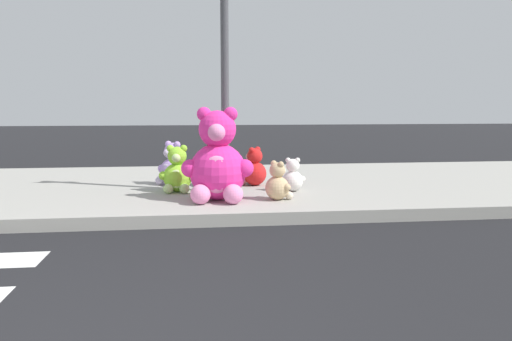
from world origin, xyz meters
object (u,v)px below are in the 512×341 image
plush_white (293,178)px  plush_tan (278,184)px  sign_pole (225,67)px  plush_pink_large (218,163)px  plush_red (254,170)px  plush_teal (212,170)px  plush_lavender (172,167)px  plush_lime (177,173)px

plush_white → plush_tan: plush_tan is taller
sign_pole → plush_pink_large: (-0.13, -0.58, -1.23)m
plush_red → plush_white: bearing=-49.6°
sign_pole → plush_teal: sign_pole is taller
plush_pink_large → plush_lavender: bearing=115.7°
plush_lavender → plush_red: bearing=-9.4°
plush_pink_large → plush_white: (1.07, 0.54, -0.28)m
plush_white → plush_teal: plush_teal is taller
plush_teal → plush_pink_large: bearing=-88.1°
sign_pole → plush_lavender: size_ratio=4.86×
plush_pink_large → plush_lavender: (-0.63, 1.31, -0.21)m
plush_white → plush_lime: bearing=175.3°
plush_pink_large → plush_lime: plush_pink_large is taller
plush_pink_large → plush_tan: 0.81m
plush_pink_large → plush_teal: size_ratio=2.00×
plush_pink_large → plush_red: bearing=62.1°
sign_pole → plush_tan: (0.63, -0.65, -1.50)m
plush_pink_large → plush_lavender: size_ratio=1.78×
plush_teal → plush_white: bearing=-28.8°
plush_lavender → plush_lime: (0.10, -0.64, -0.00)m
plush_teal → plush_tan: plush_teal is taller
plush_lime → sign_pole: bearing=-7.3°
sign_pole → plush_tan: 1.75m
plush_pink_large → plush_tan: (0.76, -0.06, -0.27)m
sign_pole → plush_lime: bearing=172.7°
sign_pole → plush_teal: bearing=107.1°
plush_white → sign_pole: bearing=177.2°
plush_white → plush_tan: size_ratio=0.95×
plush_red → plush_lavender: 1.23m
plush_teal → plush_lavender: bearing=164.9°
sign_pole → plush_lime: 1.59m
plush_red → plush_teal: bearing=176.1°
plush_teal → sign_pole: bearing=-72.9°
plush_white → plush_lime: (-1.60, 0.13, 0.07)m
sign_pole → plush_lime: size_ratio=4.91×
plush_red → plush_teal: plush_teal is taller
sign_pole → plush_pink_large: bearing=-102.9°
sign_pole → plush_pink_large: 1.37m
sign_pole → plush_lavender: 1.78m
sign_pole → plush_white: (0.93, -0.05, -1.51)m
sign_pole → plush_tan: size_ratio=6.41×
sign_pole → plush_white: 1.77m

